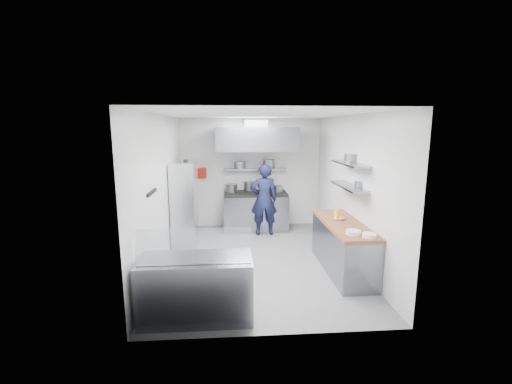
{
  "coord_description": "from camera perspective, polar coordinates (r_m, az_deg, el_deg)",
  "views": [
    {
      "loc": [
        -0.52,
        -6.36,
        2.56
      ],
      "look_at": [
        0.0,
        0.6,
        1.25
      ],
      "focal_mm": 24.0,
      "sensor_mm": 36.0,
      "label": 1
    }
  ],
  "objects": [
    {
      "name": "wall_shelf_upper",
      "position": [
        6.46,
        15.33,
        4.58
      ],
      "size": [
        0.3,
        1.3,
        0.04
      ],
      "primitive_type": "cube",
      "color": "gray",
      "rests_on": "wall_right"
    },
    {
      "name": "hood_duct",
      "position": [
        8.53,
        -0.1,
        11.44
      ],
      "size": [
        0.55,
        0.55,
        0.24
      ],
      "primitive_type": "cube",
      "color": "slate",
      "rests_on": "extractor_hood"
    },
    {
      "name": "stock_pot_right",
      "position": [
        8.67,
        3.54,
        0.52
      ],
      "size": [
        0.28,
        0.28,
        0.16
      ],
      "primitive_type": "cylinder",
      "color": "slate",
      "rests_on": "cooktop"
    },
    {
      "name": "rack_bin_b",
      "position": [
        7.96,
        -11.52,
        1.31
      ],
      "size": [
        0.13,
        0.17,
        0.15
      ],
      "primitive_type": "cube",
      "color": "yellow",
      "rests_on": "wire_rack"
    },
    {
      "name": "rack_bin_a",
      "position": [
        7.55,
        -11.86,
        -3.07
      ],
      "size": [
        0.17,
        0.22,
        0.2
      ],
      "primitive_type": "cube",
      "color": "white",
      "rests_on": "wire_rack"
    },
    {
      "name": "wall_shelf_lower",
      "position": [
        6.51,
        15.15,
        0.9
      ],
      "size": [
        0.3,
        1.3,
        0.04
      ],
      "primitive_type": "cube",
      "color": "gray",
      "rests_on": "wall_right"
    },
    {
      "name": "extractor_hood",
      "position": [
        8.31,
        0.01,
        8.84
      ],
      "size": [
        1.9,
        1.15,
        0.55
      ],
      "primitive_type": "cube",
      "color": "gray",
      "rests_on": "wall_back"
    },
    {
      "name": "stock_pot_left",
      "position": [
        8.7,
        -4.12,
        0.68
      ],
      "size": [
        0.3,
        0.3,
        0.2
      ],
      "primitive_type": "cylinder",
      "color": "slate",
      "rests_on": "cooktop"
    },
    {
      "name": "plate_stack_a",
      "position": [
        5.59,
        18.35,
        -6.88
      ],
      "size": [
        0.21,
        0.21,
        0.06
      ],
      "primitive_type": "cylinder",
      "color": "white",
      "rests_on": "prep_counter_top"
    },
    {
      "name": "squeeze_bottle",
      "position": [
        6.51,
        13.22,
        -3.61
      ],
      "size": [
        0.07,
        0.07,
        0.18
      ],
      "primitive_type": "cylinder",
      "color": "yellow",
      "rests_on": "prep_counter_top"
    },
    {
      "name": "mixing_bowl",
      "position": [
        6.46,
        13.67,
        -4.33
      ],
      "size": [
        0.25,
        0.25,
        0.05
      ],
      "primitive_type": "imported",
      "rotation": [
        0.0,
        0.0,
        -0.41
      ],
      "color": "white",
      "rests_on": "prep_counter_top"
    },
    {
      "name": "wall_left",
      "position": [
        6.59,
        -15.41,
        0.11
      ],
      "size": [
        2.8,
        5.0,
        0.02
      ],
      "primitive_type": "cube",
      "rotation": [
        1.57,
        0.0,
        1.57
      ],
      "color": "white",
      "rests_on": "floor"
    },
    {
      "name": "chef",
      "position": [
        8.2,
        1.36,
        -1.28
      ],
      "size": [
        0.65,
        0.44,
        1.73
      ],
      "primitive_type": "imported",
      "rotation": [
        0.0,
        0.0,
        3.19
      ],
      "color": "#121636",
      "rests_on": "floor"
    },
    {
      "name": "gas_range",
      "position": [
        8.74,
        -0.08,
        -3.34
      ],
      "size": [
        1.6,
        0.8,
        0.9
      ],
      "primitive_type": "cube",
      "color": "gray",
      "rests_on": "floor"
    },
    {
      "name": "red_firebox",
      "position": [
        8.9,
        -8.96,
        3.14
      ],
      "size": [
        0.22,
        0.1,
        0.26
      ],
      "primitive_type": "cube",
      "color": "#B1190E",
      "rests_on": "wall_back"
    },
    {
      "name": "shelf_pot_a",
      "position": [
        8.7,
        -2.7,
        4.49
      ],
      "size": [
        0.29,
        0.29,
        0.18
      ],
      "primitive_type": "cylinder",
      "color": "slate",
      "rests_on": "over_range_shelf"
    },
    {
      "name": "knife_strip",
      "position": [
        5.69,
        -16.96,
        -0.05
      ],
      "size": [
        0.04,
        0.55,
        0.05
      ],
      "primitive_type": "cube",
      "color": "black",
      "rests_on": "wall_left"
    },
    {
      "name": "display_glass",
      "position": [
        4.51,
        -10.27,
        -8.79
      ],
      "size": [
        1.47,
        0.19,
        0.42
      ],
      "primitive_type": "cube",
      "rotation": [
        -0.38,
        0.0,
        0.0
      ],
      "color": "silver",
      "rests_on": "display_case"
    },
    {
      "name": "prep_counter_base",
      "position": [
        6.46,
        14.21,
        -9.05
      ],
      "size": [
        0.62,
        2.0,
        0.84
      ],
      "primitive_type": "cube",
      "color": "gray",
      "rests_on": "floor"
    },
    {
      "name": "plate_stack_b",
      "position": [
        5.67,
        15.9,
        -6.47
      ],
      "size": [
        0.24,
        0.24,
        0.06
      ],
      "primitive_type": "cylinder",
      "color": "white",
      "rests_on": "prep_counter_top"
    },
    {
      "name": "wire_rack",
      "position": [
        7.62,
        -11.8,
        -1.99
      ],
      "size": [
        0.5,
        0.9,
        1.85
      ],
      "primitive_type": "cube",
      "color": "silver",
      "rests_on": "floor"
    },
    {
      "name": "shelf_pot_d",
      "position": [
        6.68,
        15.58,
        5.53
      ],
      "size": [
        0.26,
        0.26,
        0.14
      ],
      "primitive_type": "cylinder",
      "color": "slate",
      "rests_on": "wall_shelf_upper"
    },
    {
      "name": "prep_counter_top",
      "position": [
        6.32,
        14.39,
        -5.21
      ],
      "size": [
        0.65,
        2.04,
        0.06
      ],
      "primitive_type": "cube",
      "color": "brown",
      "rests_on": "prep_counter_base"
    },
    {
      "name": "wall_front",
      "position": [
        4.06,
        3.27,
        -5.97
      ],
      "size": [
        3.6,
        2.8,
        0.02
      ],
      "primitive_type": "cube",
      "rotation": [
        -1.57,
        0.0,
        0.0
      ],
      "color": "white",
      "rests_on": "floor"
    },
    {
      "name": "rack_jar",
      "position": [
        7.55,
        -11.6,
        4.64
      ],
      "size": [
        0.11,
        0.11,
        0.18
      ],
      "primitive_type": "cylinder",
      "color": "black",
      "rests_on": "wire_rack"
    },
    {
      "name": "shelf_pot_b",
      "position": [
        8.89,
        2.13,
        4.75
      ],
      "size": [
        0.31,
        0.31,
        0.22
      ],
      "primitive_type": "cylinder",
      "color": "slate",
      "rests_on": "over_range_shelf"
    },
    {
      "name": "stock_pot_mid",
      "position": [
        8.9,
        -1.05,
        1.06
      ],
      "size": [
        0.31,
        0.31,
        0.24
      ],
      "primitive_type": "cylinder",
      "color": "slate",
      "rests_on": "cooktop"
    },
    {
      "name": "wall_right",
      "position": [
        6.86,
        15.55,
        0.52
      ],
      "size": [
        2.8,
        5.0,
        0.02
      ],
      "primitive_type": "cube",
      "rotation": [
        1.57,
        0.0,
        -1.57
      ],
      "color": "white",
      "rests_on": "floor"
    },
    {
      "name": "display_case",
      "position": [
        4.87,
        -9.86,
        -15.5
      ],
      "size": [
        1.5,
        0.7,
        0.85
      ],
      "primitive_type": "cube",
      "color": "gray",
      "rests_on": "floor"
    },
    {
      "name": "wall_back",
      "position": [
        8.95,
        -0.9,
        3.18
      ],
      "size": [
        3.6,
        2.8,
        0.02
      ],
      "primitive_type": "cube",
      "rotation": [
        1.57,
        0.0,
        0.0
      ],
      "color": "white",
      "rests_on": "floor"
    },
    {
      "name": "shelf_pot_c",
      "position": [
        6.4,
        17.04,
        1.28
      ],
      "size": [
        0.22,
        0.22,
        0.1
      ],
      "primitive_type": "cylinder",
      "color": "slate",
      "rests_on": "wall_shelf_lower"
    },
    {
      "name": "cooktop",
      "position": [
        8.63,
        -0.08,
        -0.25
      ],
      "size": [
        1.57,
        0.78,
        0.06
      ],
      "primitive_type": "cube",
      "color": "black",
      "rests_on": "gas_range"
    },
    {
      "name": "over_range_shelf",
      "position": [
        8.78,
        -0.19,
        3.83
      ],
      "size": [
        1.6,
        0.3,
        0.04
      ],
      "primitive_type": "cube",
      "color": "gray",
      "rests_on": "wall_back"
    },
    {
      "name": "ceiling",
      "position": [
        6.38,
        0.41,
        12.8
      ],
      "size": [
        5.0,
        5.0,
        0.0
      ],
      "primitive_type": "plane",
      "rotation": [
        3.14,
        0.0,
        0.0
      ],
      "color": "silver",
      "rests_on": "wall_back"
    },
    {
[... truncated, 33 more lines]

